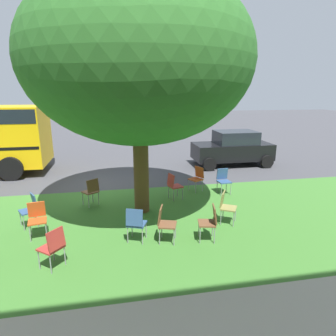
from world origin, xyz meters
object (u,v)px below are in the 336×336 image
at_px(chair_8, 226,205).
at_px(chair_9, 210,220).
at_px(chair_3, 165,221).
at_px(parked_car, 233,148).
at_px(chair_0, 174,184).
at_px(chair_2, 136,222).
at_px(chair_4, 197,177).
at_px(chair_7, 31,208).
at_px(chair_5, 223,179).
at_px(chair_6, 91,190).
at_px(street_tree, 138,61).
at_px(chair_10, 37,217).
at_px(chair_1, 53,245).

bearing_deg(chair_8, chair_9, 48.63).
relative_size(chair_3, parked_car, 0.24).
xyz_separation_m(chair_0, chair_2, (1.46, 2.64, 0.00)).
bearing_deg(chair_4, chair_7, 20.61).
xyz_separation_m(chair_5, chair_6, (4.48, 0.35, 0.00)).
relative_size(street_tree, chair_0, 7.42).
relative_size(chair_2, chair_8, 1.00).
bearing_deg(chair_6, chair_4, -168.21).
xyz_separation_m(chair_0, chair_3, (0.78, 2.73, 0.00)).
distance_m(chair_8, chair_9, 1.12).
bearing_deg(chair_9, chair_2, -7.24).
distance_m(chair_3, chair_9, 1.09).
bearing_deg(parked_car, chair_7, 33.87).
bearing_deg(chair_10, parked_car, -141.81).
bearing_deg(chair_7, chair_9, 159.88).
relative_size(chair_0, chair_3, 1.00).
xyz_separation_m(chair_5, chair_9, (1.54, 3.13, 0.00)).
distance_m(chair_0, chair_1, 4.65).
xyz_separation_m(chair_7, parked_car, (-7.88, -5.29, 0.32)).
relative_size(street_tree, chair_7, 7.42).
relative_size(chair_6, parked_car, 0.24).
distance_m(chair_5, chair_7, 6.15).
bearing_deg(chair_10, chair_0, -153.48).
height_order(chair_1, chair_4, same).
relative_size(chair_0, chair_6, 1.00).
xyz_separation_m(chair_0, chair_8, (-1.03, 2.02, 0.00)).
relative_size(chair_0, chair_4, 1.00).
bearing_deg(chair_2, street_tree, -99.91).
relative_size(chair_6, chair_10, 1.00).
xyz_separation_m(chair_4, chair_8, (-0.03, 2.71, 0.00)).
bearing_deg(chair_4, parked_car, -129.26).
relative_size(chair_5, chair_7, 1.00).
distance_m(chair_2, chair_3, 0.68).
distance_m(street_tree, chair_7, 4.83).
bearing_deg(chair_6, chair_5, -175.58).
distance_m(street_tree, chair_0, 4.00).
distance_m(chair_1, chair_10, 1.63).
height_order(chair_0, chair_2, same).
relative_size(chair_1, chair_10, 1.00).
xyz_separation_m(chair_5, chair_7, (5.96, 1.52, 0.00)).
xyz_separation_m(chair_8, chair_10, (4.85, -0.12, 0.00)).
bearing_deg(chair_4, chair_5, 153.46).
relative_size(street_tree, chair_9, 7.42).
bearing_deg(chair_1, chair_3, -164.38).
relative_size(chair_3, chair_6, 1.00).
height_order(street_tree, chair_4, street_tree).
height_order(chair_3, chair_7, same).
distance_m(chair_4, chair_10, 5.47).
xyz_separation_m(chair_0, chair_10, (3.82, 1.90, 0.00)).
bearing_deg(chair_4, chair_9, 78.65).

